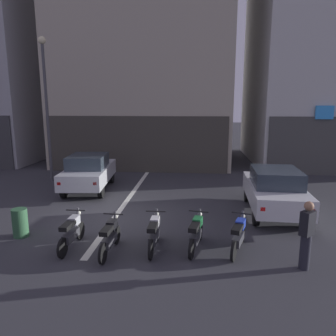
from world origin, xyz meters
The scene contains 14 objects.
ground_plane centered at (0.00, 0.00, 0.00)m, with size 120.00×120.00×0.00m, color #333338.
lane_centre_line centered at (0.00, 6.00, 0.00)m, with size 0.20×18.00×0.01m, color silver.
building_mid_block centered at (-0.65, 12.55, 9.74)m, with size 10.82×9.92×19.50m.
car_silver_crossing_near centered at (-2.05, 3.55, 0.89)m, with size 2.14×4.25×1.64m.
car_white_parked_kerbside centered at (5.56, 1.03, 0.89)m, with size 1.93×4.17×1.64m.
car_black_down_street centered at (1.42, 11.99, 0.89)m, with size 2.00×4.20×1.64m.
street_lamp centered at (-4.54, 5.07, 4.24)m, with size 0.36×0.36×6.99m.
motorcycle_silver_row_leftmost centered at (-0.56, -2.29, 0.46)m, with size 0.55×1.67×0.98m.
motorcycle_black_row_left_mid centered at (0.57, -2.50, 0.46)m, with size 0.55×1.67×0.98m.
motorcycle_white_row_centre centered at (1.69, -2.18, 0.46)m, with size 0.55×1.67×0.98m.
motorcycle_green_row_right_mid centered at (2.81, -2.08, 0.46)m, with size 0.55×1.65×0.98m.
motorcycle_blue_row_rightmost centered at (3.93, -2.12, 0.46)m, with size 0.67×1.61×0.98m.
person_by_motorcycles centered at (5.37, -2.92, 0.86)m, with size 0.41×0.41×1.67m.
trash_bin centered at (-2.36, -1.71, 0.42)m, with size 0.44×0.44×0.85m, color #2D5938.
Camera 1 is at (2.77, -10.13, 3.85)m, focal length 33.95 mm.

